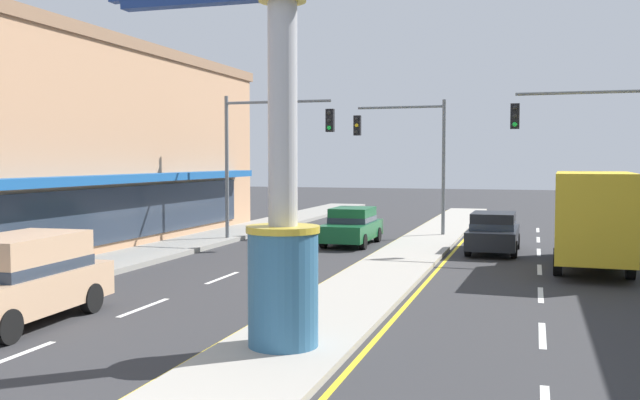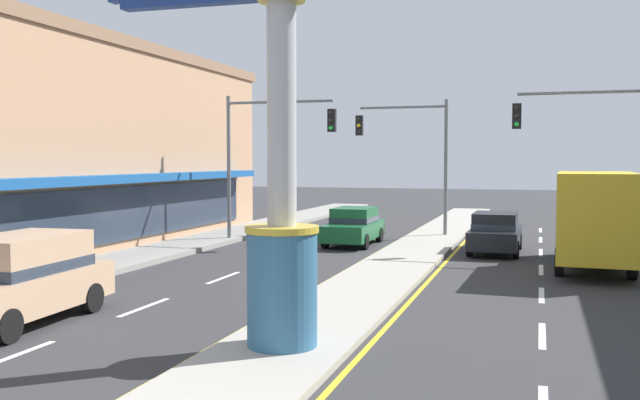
% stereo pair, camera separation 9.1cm
% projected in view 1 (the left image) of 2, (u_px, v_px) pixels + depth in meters
% --- Properties ---
extents(median_strip, '(2.44, 52.00, 0.14)m').
position_uv_depth(median_strip, '(400.00, 261.00, 23.79)').
color(median_strip, '#A39E93').
rests_on(median_strip, ground).
extents(sidewalk_left, '(2.69, 60.00, 0.18)m').
position_uv_depth(sidewalk_left, '(130.00, 258.00, 24.55)').
color(sidewalk_left, gray).
rests_on(sidewalk_left, ground).
extents(lane_markings, '(9.18, 52.00, 0.01)m').
position_uv_depth(lane_markings, '(392.00, 269.00, 22.50)').
color(lane_markings, silver).
rests_on(lane_markings, ground).
extents(district_sign, '(6.92, 1.34, 7.62)m').
position_uv_depth(district_sign, '(283.00, 142.00, 12.55)').
color(district_sign, '#33668C').
rests_on(district_sign, median_strip).
extents(storefront_left, '(10.43, 26.29, 8.15)m').
position_uv_depth(storefront_left, '(6.00, 145.00, 26.93)').
color(storefront_left, tan).
rests_on(storefront_left, ground).
extents(traffic_light_left_side, '(4.86, 0.46, 6.20)m').
position_uv_depth(traffic_light_left_side, '(265.00, 142.00, 29.27)').
color(traffic_light_left_side, slate).
rests_on(traffic_light_left_side, ground).
extents(traffic_light_right_side, '(4.86, 0.46, 6.20)m').
position_uv_depth(traffic_light_right_side, '(598.00, 139.00, 24.88)').
color(traffic_light_right_side, slate).
rests_on(traffic_light_right_side, ground).
extents(traffic_light_median_far, '(4.20, 0.46, 6.20)m').
position_uv_depth(traffic_light_median_far, '(410.00, 145.00, 31.92)').
color(traffic_light_median_far, slate).
rests_on(traffic_light_median_far, ground).
extents(sedan_near_right_lane, '(1.85, 4.30, 1.53)m').
position_uv_depth(sedan_near_right_lane, '(352.00, 226.00, 29.02)').
color(sedan_near_right_lane, '#14562D').
rests_on(sedan_near_right_lane, ground).
extents(suv_far_right_lane, '(2.14, 4.69, 1.90)m').
position_uv_depth(suv_far_right_lane, '(19.00, 278.00, 14.99)').
color(suv_far_right_lane, tan).
rests_on(suv_far_right_lane, ground).
extents(sedan_near_left_lane, '(1.88, 4.32, 1.53)m').
position_uv_depth(sedan_near_left_lane, '(493.00, 232.00, 26.50)').
color(sedan_near_left_lane, black).
rests_on(sedan_near_left_lane, ground).
extents(box_truck_mid_left_lane, '(2.44, 6.98, 3.12)m').
position_uv_depth(box_truck_mid_left_lane, '(593.00, 217.00, 22.41)').
color(box_truck_mid_left_lane, white).
rests_on(box_truck_mid_left_lane, ground).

